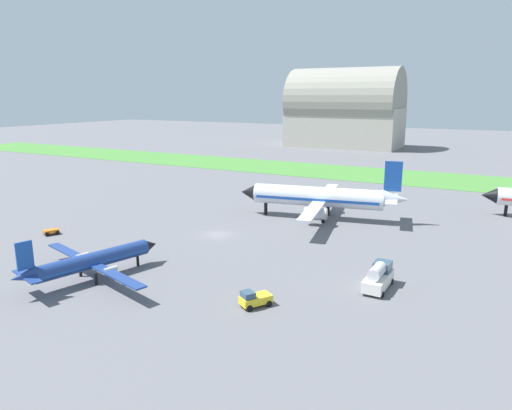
{
  "coord_description": "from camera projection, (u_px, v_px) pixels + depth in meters",
  "views": [
    {
      "loc": [
        42.49,
        -64.81,
        23.4
      ],
      "look_at": [
        1.25,
        11.81,
        3.0
      ],
      "focal_mm": 32.7,
      "sensor_mm": 36.0,
      "label": 1
    }
  ],
  "objects": [
    {
      "name": "ground_plane",
      "position": [
        217.0,
        235.0,
        80.51
      ],
      "size": [
        600.0,
        600.0,
        0.0
      ],
      "primitive_type": "plane",
      "color": "slate"
    },
    {
      "name": "grass_taxiway_strip",
      "position": [
        349.0,
        173.0,
        145.22
      ],
      "size": [
        360.0,
        28.0,
        0.08
      ],
      "primitive_type": "cube",
      "color": "#478438",
      "rests_on": "ground_plane"
    },
    {
      "name": "airplane_midfield_jet",
      "position": [
        321.0,
        197.0,
        90.3
      ],
      "size": [
        32.75,
        33.21,
        11.81
      ],
      "rotation": [
        0.0,
        0.0,
        3.33
      ],
      "color": "silver",
      "rests_on": "ground_plane"
    },
    {
      "name": "airplane_foreground_turboprop",
      "position": [
        92.0,
        261.0,
        60.46
      ],
      "size": [
        22.91,
        19.77,
        7.01
      ],
      "rotation": [
        0.0,
        0.0,
        1.3
      ],
      "color": "navy",
      "rests_on": "ground_plane"
    },
    {
      "name": "baggage_cart_near_gate",
      "position": [
        51.0,
        231.0,
        80.52
      ],
      "size": [
        2.59,
        2.9,
        0.9
      ],
      "rotation": [
        0.0,
        0.0,
        1.14
      ],
      "color": "orange",
      "rests_on": "ground_plane"
    },
    {
      "name": "fuel_truck_midfield",
      "position": [
        379.0,
        276.0,
        57.78
      ],
      "size": [
        2.76,
        6.55,
        3.29
      ],
      "rotation": [
        0.0,
        0.0,
        1.55
      ],
      "color": "white",
      "rests_on": "ground_plane"
    },
    {
      "name": "pushback_tug_by_runway",
      "position": [
        254.0,
        299.0,
        52.97
      ],
      "size": [
        3.47,
        4.0,
        1.95
      ],
      "rotation": [
        0.0,
        0.0,
        4.14
      ],
      "color": "yellow",
      "rests_on": "ground_plane"
    },
    {
      "name": "hangar_distant",
      "position": [
        345.0,
        111.0,
        217.6
      ],
      "size": [
        51.08,
        30.77,
        36.17
      ],
      "color": "#B2AD9E",
      "rests_on": "ground_plane"
    }
  ]
}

